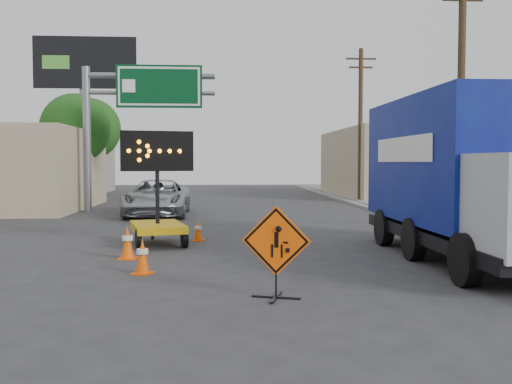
{
  "coord_description": "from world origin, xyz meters",
  "views": [
    {
      "loc": [
        -0.31,
        -9.23,
        2.36
      ],
      "look_at": [
        0.51,
        3.51,
        1.69
      ],
      "focal_mm": 40.0,
      "sensor_mm": 36.0,
      "label": 1
    }
  ],
  "objects": [
    {
      "name": "box_truck",
      "position": [
        5.52,
        4.05,
        1.8
      ],
      "size": [
        2.68,
        8.33,
        3.96
      ],
      "rotation": [
        0.0,
        0.0,
        0.0
      ],
      "color": "black",
      "rests_on": "ground"
    },
    {
      "name": "utility_pole_near",
      "position": [
        8.0,
        10.0,
        4.68
      ],
      "size": [
        1.8,
        0.26,
        9.0
      ],
      "color": "#4B3720",
      "rests_on": "ground"
    },
    {
      "name": "billboard",
      "position": [
        -8.35,
        25.87,
        7.35
      ],
      "size": [
        6.1,
        0.54,
        9.85
      ],
      "color": "slate",
      "rests_on": "ground"
    },
    {
      "name": "highway_gantry",
      "position": [
        -4.43,
        17.96,
        5.07
      ],
      "size": [
        6.18,
        0.38,
        6.9
      ],
      "color": "slate",
      "rests_on": "ground"
    },
    {
      "name": "curb_right",
      "position": [
        7.2,
        15.0,
        0.06
      ],
      "size": [
        0.4,
        60.0,
        0.12
      ],
      "primitive_type": "cube",
      "color": "gray",
      "rests_on": "ground"
    },
    {
      "name": "tree_left_near",
      "position": [
        -8.0,
        22.0,
        4.16
      ],
      "size": [
        3.71,
        3.71,
        6.03
      ],
      "color": "#4B3720",
      "rests_on": "ground"
    },
    {
      "name": "construction_sign",
      "position": [
        0.67,
        0.49,
        0.85
      ],
      "size": [
        1.17,
        0.84,
        1.61
      ],
      "rotation": [
        0.0,
        0.0,
        -0.3
      ],
      "color": "black",
      "rests_on": "ground"
    },
    {
      "name": "cone_c",
      "position": [
        -0.95,
        7.81,
        0.31
      ],
      "size": [
        0.41,
        0.41,
        0.63
      ],
      "rotation": [
        0.0,
        0.0,
        -0.36
      ],
      "color": "#FF5705",
      "rests_on": "ground"
    },
    {
      "name": "building_right_far",
      "position": [
        13.0,
        30.0,
        2.3
      ],
      "size": [
        10.0,
        14.0,
        4.6
      ],
      "primitive_type": "cube",
      "color": "tan",
      "rests_on": "ground"
    },
    {
      "name": "sidewalk_right",
      "position": [
        9.5,
        15.0,
        0.07
      ],
      "size": [
        4.0,
        60.0,
        0.15
      ],
      "primitive_type": "cube",
      "color": "gray",
      "rests_on": "ground"
    },
    {
      "name": "cone_b",
      "position": [
        -2.55,
        4.72,
        0.4
      ],
      "size": [
        0.46,
        0.46,
        0.81
      ],
      "rotation": [
        0.0,
        0.0,
        -0.14
      ],
      "color": "#FF5705",
      "rests_on": "ground"
    },
    {
      "name": "arrow_board",
      "position": [
        -2.07,
        7.09,
        0.72
      ],
      "size": [
        2.02,
        2.53,
        3.24
      ],
      "rotation": [
        0.0,
        0.0,
        0.24
      ],
      "color": "#C5990A",
      "rests_on": "ground"
    },
    {
      "name": "utility_pole_far",
      "position": [
        8.0,
        24.0,
        4.68
      ],
      "size": [
        1.8,
        0.26,
        9.0
      ],
      "color": "#4B3720",
      "rests_on": "ground"
    },
    {
      "name": "ground",
      "position": [
        0.0,
        0.0,
        0.0
      ],
      "size": [
        100.0,
        100.0,
        0.0
      ],
      "primitive_type": "plane",
      "color": "#2D2D30",
      "rests_on": "ground"
    },
    {
      "name": "storefront_left_far",
      "position": [
        -15.0,
        34.0,
        2.2
      ],
      "size": [
        12.0,
        10.0,
        4.4
      ],
      "primitive_type": "cube",
      "color": "#A19186",
      "rests_on": "ground"
    },
    {
      "name": "cone_a",
      "position": [
        -1.93,
        2.82,
        0.38
      ],
      "size": [
        0.5,
        0.5,
        0.76
      ],
      "rotation": [
        0.0,
        0.0,
        -0.37
      ],
      "color": "#FF5705",
      "rests_on": "ground"
    },
    {
      "name": "pickup_truck",
      "position": [
        -3.03,
        16.01,
        0.79
      ],
      "size": [
        2.65,
        5.72,
        1.59
      ],
      "primitive_type": "imported",
      "rotation": [
        0.0,
        0.0,
        0.0
      ],
      "color": "#ADAFB4",
      "rests_on": "ground"
    },
    {
      "name": "tree_left_far",
      "position": [
        -9.0,
        30.0,
        4.6
      ],
      "size": [
        4.1,
        4.1,
        6.66
      ],
      "color": "#4B3720",
      "rests_on": "ground"
    }
  ]
}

